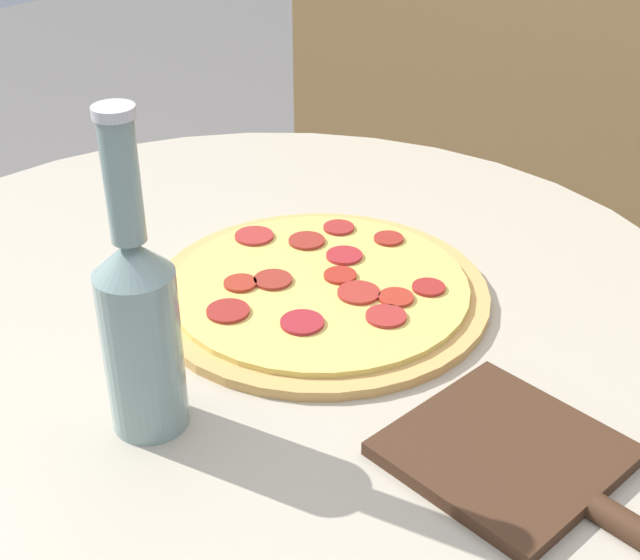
# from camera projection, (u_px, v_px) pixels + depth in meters

# --- Properties ---
(table) EXTENTS (0.94, 0.94, 0.74)m
(table) POSITION_uv_depth(u_px,v_px,m) (261.00, 435.00, 0.97)
(table) COLOR #B2A893
(table) RESTS_ON ground_plane
(pizza) EXTENTS (0.34, 0.34, 0.02)m
(pizza) POSITION_uv_depth(u_px,v_px,m) (320.00, 290.00, 0.90)
(pizza) COLOR tan
(pizza) RESTS_ON table
(beer_bottle) EXTENTS (0.06, 0.06, 0.27)m
(beer_bottle) POSITION_uv_depth(u_px,v_px,m) (140.00, 322.00, 0.68)
(beer_bottle) COLOR gray
(beer_bottle) RESTS_ON table
(pizza_paddle) EXTENTS (0.27, 0.18, 0.02)m
(pizza_paddle) POSITION_uv_depth(u_px,v_px,m) (524.00, 464.00, 0.68)
(pizza_paddle) COLOR #422819
(pizza_paddle) RESTS_ON table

